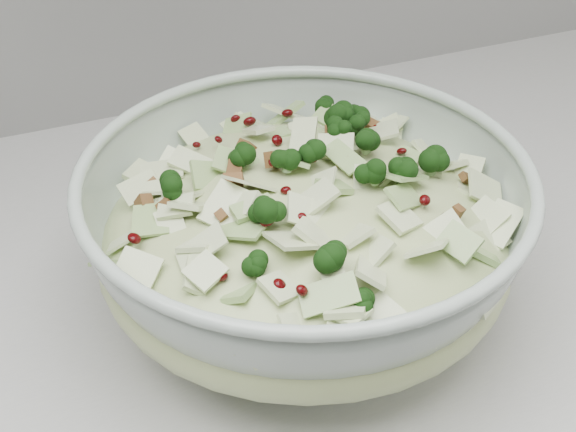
{
  "coord_description": "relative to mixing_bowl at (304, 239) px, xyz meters",
  "views": [
    {
      "loc": [
        0.41,
        1.19,
        1.33
      ],
      "look_at": [
        0.58,
        1.61,
        0.99
      ],
      "focal_mm": 50.0,
      "sensor_mm": 36.0,
      "label": 1
    }
  ],
  "objects": [
    {
      "name": "mixing_bowl",
      "position": [
        0.0,
        0.0,
        0.0
      ],
      "size": [
        0.37,
        0.37,
        0.13
      ],
      "rotation": [
        0.0,
        0.0,
        -0.15
      ],
      "color": "#A2B3A6",
      "rests_on": "counter"
    },
    {
      "name": "salad",
      "position": [
        0.0,
        -0.0,
        0.02
      ],
      "size": [
        0.36,
        0.36,
        0.13
      ],
      "rotation": [
        0.0,
        0.0,
        0.23
      ],
      "color": "#C1D28F",
      "rests_on": "mixing_bowl"
    }
  ]
}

